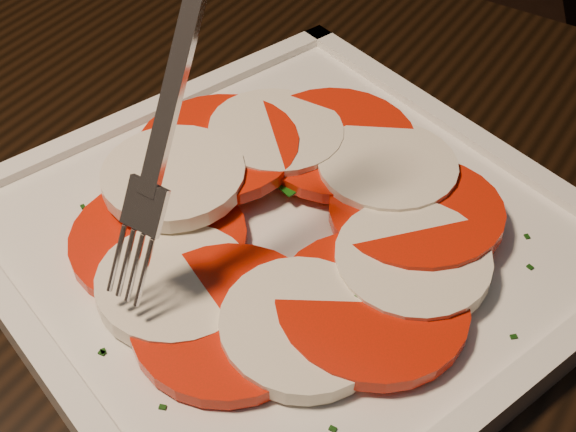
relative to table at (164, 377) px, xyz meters
The scene contains 4 objects.
table is the anchor object (origin of this frame).
plate 0.14m from the table, 40.24° to the left, with size 0.31×0.31×0.01m, color white.
caprese_salad 0.15m from the table, 40.25° to the left, with size 0.26×0.26×0.02m.
fork 0.23m from the table, 37.52° to the left, with size 0.04×0.11×0.18m, color white, non-canonical shape.
Camera 1 is at (0.40, -0.10, 1.10)m, focal length 50.00 mm.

